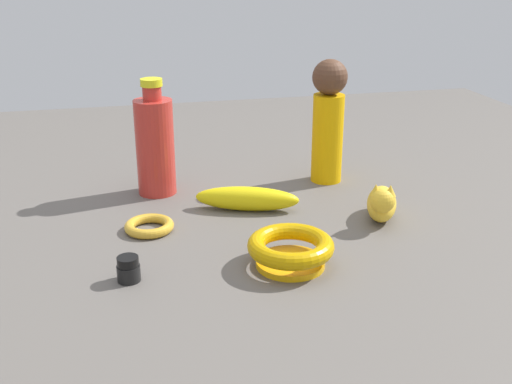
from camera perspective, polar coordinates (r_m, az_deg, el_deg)
The scene contains 8 objects.
ground at distance 1.12m, azimuth 0.00°, elevation -3.06°, with size 2.00×2.00×0.00m, color #5B5651.
cat_figurine at distance 1.16m, azimuth 11.34°, elevation -0.93°, with size 0.14×0.09×0.08m.
bangle at distance 1.12m, azimuth -9.66°, elevation -3.06°, with size 0.09×0.09×0.02m, color gold.
bowl at distance 0.97m, azimuth 3.16°, elevation -5.19°, with size 0.13×0.13×0.05m.
nail_polish_jar at distance 0.95m, azimuth -11.50°, elevation -6.87°, with size 0.03×0.03×0.04m.
banana at distance 1.18m, azimuth -0.84°, elevation -0.61°, with size 0.20×0.05×0.05m, color yellow.
bottle_tall at distance 1.26m, azimuth -9.15°, elevation 4.28°, with size 0.08×0.08×0.23m.
person_figure_adult at distance 1.31m, azimuth 6.57°, elevation 6.60°, with size 0.07×0.07×0.26m.
Camera 1 is at (-1.00, 0.23, 0.46)m, focal length 44.09 mm.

